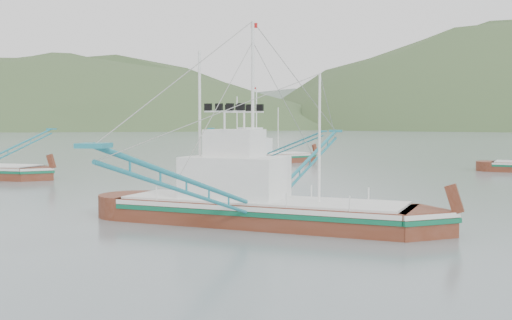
# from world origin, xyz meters

# --- Properties ---
(ground) EXTENTS (1200.00, 1200.00, 0.00)m
(ground) POSITION_xyz_m (0.00, 0.00, 0.00)
(ground) COLOR slate
(ground) RESTS_ON ground
(main_boat) EXTENTS (16.92, 29.06, 11.99)m
(main_boat) POSITION_xyz_m (0.95, 0.34, 2.26)
(main_boat) COLOR #5A2413
(main_boat) RESTS_ON ground
(bg_boat_far) EXTENTS (21.30, 23.20, 10.88)m
(bg_boat_far) POSITION_xyz_m (-5.66, 49.44, 2.33)
(bg_boat_far) COLOR #5A2413
(bg_boat_far) RESTS_ON ground
(headland_left) EXTENTS (448.00, 308.00, 210.00)m
(headland_left) POSITION_xyz_m (-180.00, 360.00, 0.00)
(headland_left) COLOR #385029
(headland_left) RESTS_ON ground
(ridge_distant) EXTENTS (960.00, 400.00, 240.00)m
(ridge_distant) POSITION_xyz_m (30.00, 560.00, 0.00)
(ridge_distant) COLOR slate
(ridge_distant) RESTS_ON ground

